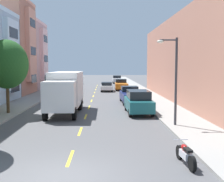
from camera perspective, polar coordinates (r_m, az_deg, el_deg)
ground_plane at (r=40.21m, az=-3.62°, el=-0.56°), size 160.00×160.00×0.00m
sidewalk_left at (r=39.14m, az=-14.18°, el=-0.76°), size 3.20×120.00×0.14m
sidewalk_right at (r=38.59m, az=6.86°, el=-0.73°), size 3.20×120.00×0.14m
lane_centerline_dashes at (r=34.75m, az=-3.96°, el=-1.46°), size 0.14×47.20×0.01m
townhouse_fifth_rose at (r=50.03m, az=-21.48°, el=6.36°), size 14.39×7.97×11.13m
apartment_block_opposite at (r=32.38m, az=20.76°, el=5.92°), size 10.00×36.00×9.24m
street_tree_second at (r=24.42m, az=-20.45°, el=5.06°), size 3.45×3.45×5.95m
street_lamp at (r=18.62m, az=12.27°, el=3.41°), size 1.35×0.28×5.63m
delivery_box_truck at (r=24.14m, az=-9.35°, el=0.20°), size 2.40×7.88×3.44m
parked_suv_champagne at (r=46.06m, az=-8.84°, el=1.34°), size 1.96×4.80×1.93m
parked_suv_teal at (r=23.68m, az=5.34°, el=-2.18°), size 2.05×4.84×1.93m
parked_pickup_orange at (r=46.71m, az=1.87°, el=1.26°), size 2.08×5.33×1.73m
parked_pickup_navy at (r=30.32m, az=3.76°, el=-0.86°), size 2.15×5.35×1.73m
parked_pickup_silver at (r=64.01m, az=1.04°, el=2.31°), size 2.05×5.32×1.73m
parked_hatchback_forest at (r=62.05m, az=-7.03°, el=2.12°), size 1.83×4.04×1.50m
parked_hatchback_black at (r=52.00m, az=1.66°, el=1.58°), size 1.78×4.02×1.50m
parked_wagon_sky at (r=36.25m, az=-10.57°, el=0.01°), size 1.94×4.75×1.50m
moving_white_sedan at (r=44.22m, az=-1.10°, el=0.94°), size 1.80×4.50×1.43m
parked_motorcycle at (r=12.03m, az=14.58°, el=-12.36°), size 0.62×2.05×0.90m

